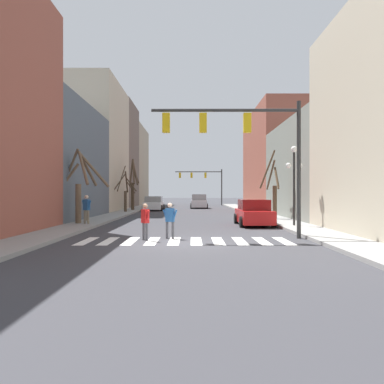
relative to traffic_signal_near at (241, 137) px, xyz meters
The scene contains 20 objects.
ground_plane 5.29m from the traffic_signal_near, 149.64° to the right, with size 240.00×240.00×0.00m, color #38383D.
sidewalk_left 9.85m from the traffic_signal_near, behind, with size 2.07×90.00×0.15m.
sidewalk_right 5.90m from the traffic_signal_near, 21.56° to the right, with size 2.07×90.00×0.15m.
building_row_left 24.94m from the traffic_signal_near, 120.80° to the left, with size 6.00×56.03×13.48m.
building_row_right 16.09m from the traffic_signal_near, 61.20° to the left, with size 6.00×42.12×11.32m.
crosswalk_stripes 5.16m from the traffic_signal_near, 160.70° to the right, with size 8.55×2.60×0.01m.
traffic_signal_near is the anchor object (origin of this frame).
traffic_signal_far 42.17m from the traffic_signal_near, 90.55° to the left, with size 7.35×0.28×5.63m.
street_lamp_right_corner 6.11m from the traffic_signal_near, 53.86° to the left, with size 0.95×0.36×4.47m.
car_driving_toward_lane 31.20m from the traffic_signal_near, 92.49° to the left, with size 2.17×4.18×1.76m.
car_at_intersection 26.25m from the traffic_signal_near, 104.40° to the left, with size 2.17×4.56×1.57m.
car_driving_away_lane 7.57m from the traffic_signal_near, 76.67° to the left, with size 2.05×4.42×1.57m.
pedestrian_on_left_sidewalk 10.79m from the traffic_signal_near, 145.38° to the left, with size 0.67×0.45×1.70m.
pedestrian_on_right_sidewalk 12.82m from the traffic_signal_near, 137.65° to the left, with size 0.23×0.70×1.64m.
pedestrian_crossing_street 4.74m from the traffic_signal_near, behind, with size 0.66×0.29×1.55m.
pedestrian_near_right_corner 5.50m from the traffic_signal_near, behind, with size 0.45×0.58×1.54m.
street_tree_left_far 24.76m from the traffic_signal_near, 109.93° to the left, with size 1.03×3.11×5.43m.
street_tree_left_mid 21.80m from the traffic_signal_near, 113.54° to the left, with size 2.39×1.81×4.44m.
street_tree_right_near 11.16m from the traffic_signal_near, 144.76° to the left, with size 3.11×2.54×4.52m.
street_tree_right_mid 11.06m from the traffic_signal_near, 70.82° to the left, with size 1.54×3.16×4.86m.
Camera 1 is at (0.28, -14.77, 2.00)m, focal length 35.00 mm.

